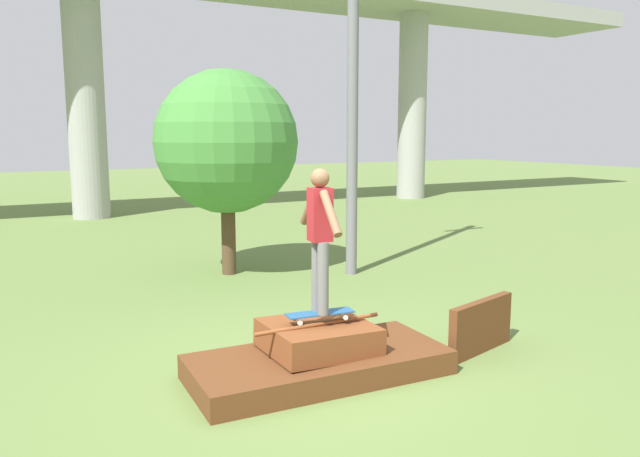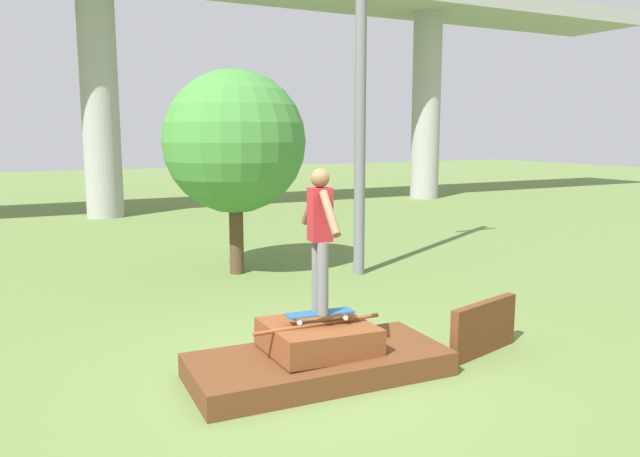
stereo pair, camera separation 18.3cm
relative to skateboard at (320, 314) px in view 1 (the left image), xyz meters
The scene contains 7 objects.
ground_plane 0.67m from the skateboard, 130.39° to the right, with size 80.00×80.00×0.00m, color olive.
scrap_pile 0.47m from the skateboard, 136.99° to the right, with size 2.80×1.36×0.60m.
scrap_plank_loose 2.06m from the skateboard, ahead, with size 1.17×0.41×0.63m.
skateboard is the anchor object (origin of this frame).
skater 0.89m from the skateboard, 168.69° to the right, with size 0.25×1.04×1.53m.
utility_pole 6.13m from the skateboard, 54.10° to the left, with size 1.30×0.20×8.54m.
tree_behind_left 5.38m from the skateboard, 80.08° to the left, with size 2.57×2.57×3.70m.
Camera 1 is at (-3.08, -5.56, 2.58)m, focal length 35.00 mm.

